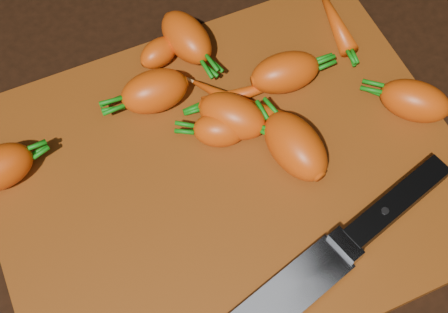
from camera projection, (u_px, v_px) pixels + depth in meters
name	position (u px, v px, depth m)	size (l,w,h in m)	color
ground	(228.00, 179.00, 0.69)	(2.00, 2.00, 0.01)	black
cutting_board	(228.00, 174.00, 0.68)	(0.50, 0.40, 0.01)	brown
carrot_0	(0.00, 168.00, 0.65)	(0.07, 0.05, 0.05)	#C6440B
carrot_1	(219.00, 130.00, 0.67)	(0.06, 0.04, 0.04)	#C6440B
carrot_2	(186.00, 37.00, 0.73)	(0.08, 0.05, 0.05)	#C6440B
carrot_3	(295.00, 146.00, 0.66)	(0.09, 0.05, 0.05)	#C6440B
carrot_4	(155.00, 91.00, 0.69)	(0.08, 0.05, 0.05)	#C6440B
carrot_5	(159.00, 53.00, 0.73)	(0.05, 0.03, 0.03)	#C6440B
carrot_6	(415.00, 101.00, 0.69)	(0.08, 0.05, 0.05)	#C6440B
carrot_7	(333.00, 16.00, 0.76)	(0.11, 0.02, 0.02)	#C6440B
carrot_8	(254.00, 90.00, 0.71)	(0.12, 0.02, 0.02)	#C6440B
carrot_9	(237.00, 103.00, 0.70)	(0.11, 0.03, 0.03)	#C6440B
carrot_10	(232.00, 116.00, 0.68)	(0.08, 0.05, 0.05)	#C6440B
carrot_11	(285.00, 72.00, 0.71)	(0.08, 0.05, 0.05)	#C6440B
knife	(268.00, 311.00, 0.59)	(0.38, 0.14, 0.02)	gray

